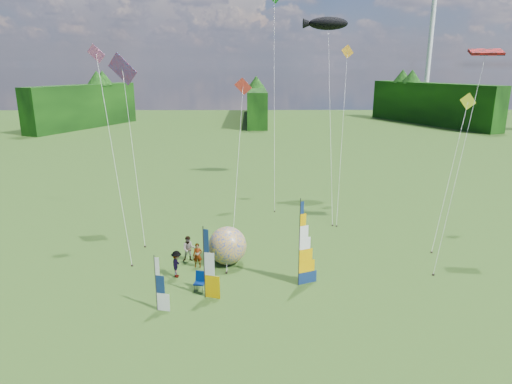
{
  "coord_description": "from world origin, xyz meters",
  "views": [
    {
      "loc": [
        -1.28,
        -20.74,
        12.43
      ],
      "look_at": [
        -1.0,
        4.0,
        5.5
      ],
      "focal_mm": 32.0,
      "sensor_mm": 36.0,
      "label": 1
    }
  ],
  "objects_px": {
    "camp_chair": "(199,282)",
    "bol_inflatable": "(227,246)",
    "side_banner_far": "(156,284)",
    "spectator_c": "(177,264)",
    "spectator_b": "(189,249)",
    "kite_whale": "(331,105)",
    "spectator_d": "(226,254)",
    "spectator_a": "(198,255)",
    "feather_banner_main": "(299,244)",
    "side_banner_left": "(204,264)"
  },
  "relations": [
    {
      "from": "side_banner_left",
      "to": "spectator_a",
      "type": "relative_size",
      "value": 2.52
    },
    {
      "from": "feather_banner_main",
      "to": "spectator_c",
      "type": "distance_m",
      "value": 7.54
    },
    {
      "from": "spectator_c",
      "to": "bol_inflatable",
      "type": "bearing_deg",
      "value": -57.47
    },
    {
      "from": "side_banner_left",
      "to": "spectator_b",
      "type": "distance_m",
      "value": 5.18
    },
    {
      "from": "feather_banner_main",
      "to": "spectator_d",
      "type": "height_order",
      "value": "feather_banner_main"
    },
    {
      "from": "side_banner_far",
      "to": "spectator_b",
      "type": "xyz_separation_m",
      "value": [
        0.86,
        6.21,
        -0.65
      ]
    },
    {
      "from": "spectator_c",
      "to": "spectator_b",
      "type": "bearing_deg",
      "value": -10.53
    },
    {
      "from": "side_banner_left",
      "to": "spectator_d",
      "type": "bearing_deg",
      "value": 93.88
    },
    {
      "from": "side_banner_far",
      "to": "camp_chair",
      "type": "distance_m",
      "value": 3.04
    },
    {
      "from": "feather_banner_main",
      "to": "side_banner_far",
      "type": "distance_m",
      "value": 8.22
    },
    {
      "from": "spectator_d",
      "to": "camp_chair",
      "type": "relative_size",
      "value": 1.46
    },
    {
      "from": "side_banner_far",
      "to": "bol_inflatable",
      "type": "height_order",
      "value": "side_banner_far"
    },
    {
      "from": "spectator_b",
      "to": "kite_whale",
      "type": "distance_m",
      "value": 18.74
    },
    {
      "from": "camp_chair",
      "to": "bol_inflatable",
      "type": "bearing_deg",
      "value": 79.45
    },
    {
      "from": "spectator_a",
      "to": "spectator_d",
      "type": "bearing_deg",
      "value": 4.84
    },
    {
      "from": "feather_banner_main",
      "to": "side_banner_far",
      "type": "height_order",
      "value": "feather_banner_main"
    },
    {
      "from": "camp_chair",
      "to": "spectator_a",
      "type": "bearing_deg",
      "value": 108.37
    },
    {
      "from": "spectator_a",
      "to": "spectator_c",
      "type": "xyz_separation_m",
      "value": [
        -1.11,
        -1.36,
        0.04
      ]
    },
    {
      "from": "spectator_a",
      "to": "bol_inflatable",
      "type": "bearing_deg",
      "value": 13.6
    },
    {
      "from": "feather_banner_main",
      "to": "kite_whale",
      "type": "bearing_deg",
      "value": 52.93
    },
    {
      "from": "side_banner_left",
      "to": "spectator_b",
      "type": "xyz_separation_m",
      "value": [
        -1.51,
        4.82,
        -1.15
      ]
    },
    {
      "from": "bol_inflatable",
      "to": "spectator_a",
      "type": "height_order",
      "value": "bol_inflatable"
    },
    {
      "from": "side_banner_far",
      "to": "spectator_a",
      "type": "distance_m",
      "value": 5.53
    },
    {
      "from": "camp_chair",
      "to": "spectator_c",
      "type": "bearing_deg",
      "value": 140.97
    },
    {
      "from": "side_banner_left",
      "to": "spectator_d",
      "type": "distance_m",
      "value": 4.37
    },
    {
      "from": "side_banner_left",
      "to": "kite_whale",
      "type": "bearing_deg",
      "value": 78.2
    },
    {
      "from": "side_banner_left",
      "to": "spectator_d",
      "type": "height_order",
      "value": "side_banner_left"
    },
    {
      "from": "spectator_d",
      "to": "spectator_a",
      "type": "bearing_deg",
      "value": 48.62
    },
    {
      "from": "bol_inflatable",
      "to": "camp_chair",
      "type": "height_order",
      "value": "bol_inflatable"
    },
    {
      "from": "spectator_a",
      "to": "camp_chair",
      "type": "relative_size",
      "value": 1.43
    },
    {
      "from": "bol_inflatable",
      "to": "kite_whale",
      "type": "height_order",
      "value": "kite_whale"
    },
    {
      "from": "spectator_b",
      "to": "camp_chair",
      "type": "bearing_deg",
      "value": -81.55
    },
    {
      "from": "spectator_a",
      "to": "spectator_b",
      "type": "bearing_deg",
      "value": 123.26
    },
    {
      "from": "side_banner_far",
      "to": "spectator_c",
      "type": "relative_size",
      "value": 1.8
    },
    {
      "from": "bol_inflatable",
      "to": "kite_whale",
      "type": "xyz_separation_m",
      "value": [
        8.52,
        13.13,
        7.82
      ]
    },
    {
      "from": "spectator_b",
      "to": "spectator_d",
      "type": "height_order",
      "value": "spectator_b"
    },
    {
      "from": "spectator_b",
      "to": "kite_whale",
      "type": "relative_size",
      "value": 0.09
    },
    {
      "from": "spectator_d",
      "to": "side_banner_far",
      "type": "bearing_deg",
      "value": 100.16
    },
    {
      "from": "side_banner_far",
      "to": "spectator_d",
      "type": "height_order",
      "value": "side_banner_far"
    },
    {
      "from": "feather_banner_main",
      "to": "camp_chair",
      "type": "height_order",
      "value": "feather_banner_main"
    },
    {
      "from": "feather_banner_main",
      "to": "spectator_b",
      "type": "height_order",
      "value": "feather_banner_main"
    },
    {
      "from": "bol_inflatable",
      "to": "spectator_c",
      "type": "height_order",
      "value": "bol_inflatable"
    },
    {
      "from": "spectator_c",
      "to": "side_banner_left",
      "type": "bearing_deg",
      "value": -142.32
    },
    {
      "from": "feather_banner_main",
      "to": "spectator_a",
      "type": "relative_size",
      "value": 3.2
    },
    {
      "from": "spectator_b",
      "to": "spectator_d",
      "type": "xyz_separation_m",
      "value": [
        2.45,
        -0.72,
        -0.05
      ]
    },
    {
      "from": "spectator_b",
      "to": "spectator_d",
      "type": "distance_m",
      "value": 2.55
    },
    {
      "from": "spectator_c",
      "to": "camp_chair",
      "type": "height_order",
      "value": "spectator_c"
    },
    {
      "from": "spectator_a",
      "to": "spectator_d",
      "type": "relative_size",
      "value": 0.98
    },
    {
      "from": "feather_banner_main",
      "to": "side_banner_left",
      "type": "distance_m",
      "value": 5.5
    },
    {
      "from": "bol_inflatable",
      "to": "spectator_a",
      "type": "distance_m",
      "value": 1.99
    }
  ]
}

